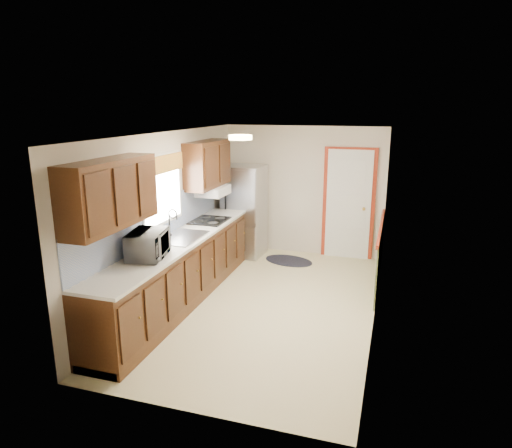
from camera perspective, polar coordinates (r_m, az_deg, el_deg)
The scene contains 8 objects.
room_shell at distance 6.23m, azimuth 1.35°, elevation 0.14°, with size 3.20×5.20×2.52m.
kitchen_run at distance 6.52m, azimuth -9.90°, elevation -2.98°, with size 0.63×4.00×2.20m.
back_wall_trim at distance 8.26m, azimuth 12.25°, elevation 1.21°, with size 1.12×2.30×2.08m.
ceiling_fixture at distance 5.95m, azimuth -1.96°, elevation 10.77°, with size 0.30×0.30×0.06m, color #FFD88C.
microwave at distance 5.74m, azimuth -13.38°, elevation -2.15°, with size 0.60×0.33×0.41m, color white.
refrigerator at distance 8.52m, azimuth -1.47°, elevation 1.65°, with size 0.73×0.73×1.69m.
rug at distance 8.37m, azimuth 4.11°, elevation -4.60°, with size 0.90×0.58×0.01m, color black.
cooktop at distance 7.41m, azimuth -5.83°, elevation 0.43°, with size 0.53×0.63×0.02m, color black.
Camera 1 is at (1.65, -5.80, 2.76)m, focal length 32.00 mm.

